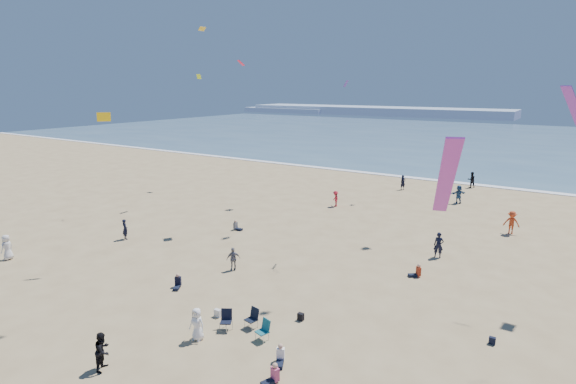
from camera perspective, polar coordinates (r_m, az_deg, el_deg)
The scene contains 12 objects.
ground at distance 21.59m, azimuth -17.25°, elevation -19.47°, with size 220.00×220.00×0.00m, color tan.
ocean at distance 107.79m, azimuth 25.23°, elevation 5.88°, with size 220.00×100.00×0.06m, color #476B84.
surf_line at distance 59.15m, azimuth 18.21°, elevation 1.43°, with size 220.00×1.20×0.08m, color white.
headland_far at distance 196.16m, azimuth 10.82°, elevation 10.11°, with size 110.00×20.00×3.20m, color #7A8EA8.
headland_near at distance 210.38m, azimuth -0.01°, elevation 10.37°, with size 40.00×14.00×2.00m, color #7A8EA8.
standing_flyers at distance 30.19m, azimuth 15.52°, elevation -7.77°, with size 40.36×54.73×1.90m.
seated_group at distance 26.08m, azimuth -1.58°, elevation -11.81°, with size 16.39×15.10×0.84m.
chair_cluster at distance 22.29m, azimuth -5.34°, elevation -16.27°, with size 2.78×1.56×1.00m.
white_tote at distance 23.97m, azimuth -8.92°, elevation -14.95°, with size 0.35×0.20×0.40m, color silver.
black_backpack at distance 23.40m, azimuth 1.63°, elevation -15.55°, with size 0.30×0.22×0.38m, color black.
navy_bag at distance 23.47m, azimuth 24.50°, elevation -16.79°, with size 0.28×0.18×0.34m, color black.
kites_aloft at distance 25.45m, azimuth 20.09°, elevation 20.94°, with size 45.78×46.09×22.48m.
Camera 1 is at (14.47, -11.20, 11.45)m, focal length 28.00 mm.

